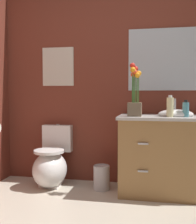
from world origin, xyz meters
TOP-DOWN VIEW (x-y plane):
  - wall_back at (0.20, 1.65)m, footprint 4.13×0.05m
  - toilet at (-0.66, 1.35)m, footprint 0.38×0.59m
  - vanity_cabinet at (0.60, 1.32)m, footprint 0.94×0.56m
  - flower_vase at (0.30, 1.23)m, footprint 0.14×0.14m
  - soap_bottle at (0.81, 1.23)m, footprint 0.06×0.06m
  - lotion_bottle at (0.66, 1.44)m, footprint 0.06×0.06m
  - hand_wash_bottle at (0.65, 1.20)m, footprint 0.07×0.07m
  - trash_bin at (-0.07, 1.33)m, footprint 0.18×0.18m
  - wall_poster at (-0.66, 1.61)m, footprint 0.39×0.01m
  - wall_mirror at (0.60, 1.61)m, footprint 0.80×0.01m

SIDE VIEW (x-z plane):
  - trash_bin at x=-0.07m, z-range 0.00..0.27m
  - toilet at x=-0.66m, z-range -0.10..0.59m
  - vanity_cabinet at x=0.60m, z-range -0.08..0.93m
  - lotion_bottle at x=0.66m, z-range 0.82..0.97m
  - soap_bottle at x=0.81m, z-range 0.82..0.99m
  - hand_wash_bottle at x=0.65m, z-range 0.82..1.04m
  - flower_vase at x=0.30m, z-range 0.76..1.31m
  - wall_back at x=0.20m, z-range 0.00..2.50m
  - wall_poster at x=-0.66m, z-range 1.16..1.62m
  - wall_mirror at x=0.60m, z-range 1.10..1.80m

